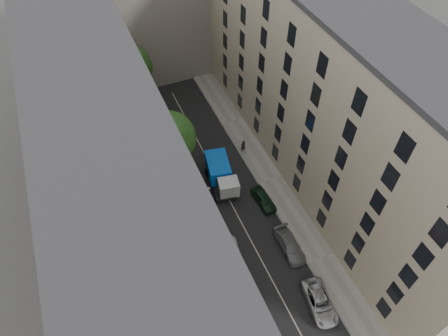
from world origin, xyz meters
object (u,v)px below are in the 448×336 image
car_right_2 (264,199)px  lamp_post (199,214)px  car_right_1 (290,246)px  tree_near (221,300)px  tarp_truck (221,174)px  pedestrian (243,146)px  car_left_1 (251,298)px  car_left_5 (173,146)px  tree_mid (170,140)px  car_left_2 (231,258)px  tree_far (133,66)px  car_left_3 (208,209)px  car_left_4 (193,177)px  car_right_0 (320,302)px

car_right_2 → lamp_post: (-8.02, -1.55, 3.65)m
car_right_1 → tree_near: 11.45m
tarp_truck → car_right_2: 5.64m
car_right_1 → pedestrian: pedestrian is taller
car_right_2 → pedestrian: bearing=78.6°
car_left_1 → car_left_5: car_left_1 is taller
tarp_truck → tree_mid: size_ratio=0.70×
car_left_2 → lamp_post: (-1.87, 3.65, 3.64)m
tree_far → tarp_truck: bearing=-74.1°
car_left_2 → car_left_5: 16.81m
tarp_truck → car_left_3: (-2.93, -3.36, -0.81)m
car_left_5 → car_right_2: 13.37m
tree_near → car_right_2: bearing=48.2°
car_left_4 → car_left_5: size_ratio=0.95×
car_left_2 → car_right_1: size_ratio=1.06×
lamp_post → pedestrian: size_ratio=3.85×
car_right_1 → tree_mid: size_ratio=0.50×
car_right_2 → tree_far: size_ratio=0.42×
car_right_1 → tree_mid: (-7.66, 13.69, 5.35)m
tarp_truck → tree_near: bearing=-101.8°
tarp_truck → car_left_3: bearing=-120.4°
car_left_3 → car_right_0: car_left_3 is taller
pedestrian → tree_mid: bearing=-0.9°
car_left_5 → car_right_0: size_ratio=0.89×
car_left_5 → pedestrian: bearing=-28.0°
tarp_truck → car_right_0: tarp_truck is taller
car_right_1 → car_right_2: (0.19, 6.20, -0.01)m
lamp_post → car_left_1: bearing=-76.9°
car_left_2 → car_right_2: size_ratio=1.26×
tree_far → lamp_post: size_ratio=1.33×
car_left_2 → tree_near: bearing=-116.7°
tarp_truck → car_right_2: bearing=-44.0°
tarp_truck → pedestrian: bearing=49.0°
car_right_1 → tree_mid: bearing=120.5°
car_left_1 → car_left_2: bearing=87.5°
car_right_0 → car_right_2: (0.54, 12.40, -0.01)m
car_left_2 → car_left_4: size_ratio=1.21×
car_right_0 → car_right_2: size_ratio=1.24×
tree_near → pedestrian: (10.67, 18.65, -4.57)m
car_left_5 → car_right_2: bearing=-63.4°
car_left_4 → lamp_post: lamp_post is taller
car_left_3 → tree_near: tree_near is taller
car_right_0 → tree_near: bearing=177.9°
pedestrian → car_right_0: bearing=81.1°
tarp_truck → car_left_4: tarp_truck is taller
car_left_2 → car_left_3: car_left_3 is taller
tarp_truck → lamp_post: bearing=-117.5°
tree_far → lamp_post: bearing=-89.7°
car_left_4 → car_left_2: bearing=-83.0°
car_right_0 → car_right_1: (0.35, 6.20, -0.00)m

